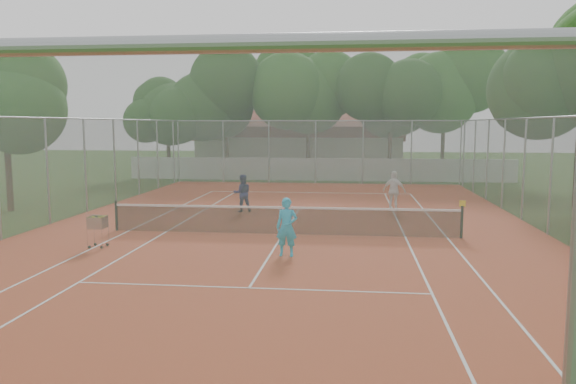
# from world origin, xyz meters

# --- Properties ---
(ground) EXTENTS (120.00, 120.00, 0.00)m
(ground) POSITION_xyz_m (0.00, 0.00, 0.00)
(ground) COLOR #1E3D10
(ground) RESTS_ON ground
(court_pad) EXTENTS (18.00, 34.00, 0.02)m
(court_pad) POSITION_xyz_m (0.00, 0.00, 0.01)
(court_pad) COLOR #B03F22
(court_pad) RESTS_ON ground
(court_lines) EXTENTS (10.98, 23.78, 0.01)m
(court_lines) POSITION_xyz_m (0.00, 0.00, 0.02)
(court_lines) COLOR white
(court_lines) RESTS_ON court_pad
(tennis_net) EXTENTS (11.88, 0.10, 0.98)m
(tennis_net) POSITION_xyz_m (0.00, 0.00, 0.51)
(tennis_net) COLOR black
(tennis_net) RESTS_ON court_pad
(perimeter_fence) EXTENTS (18.00, 34.00, 4.00)m
(perimeter_fence) POSITION_xyz_m (0.00, 0.00, 2.00)
(perimeter_fence) COLOR slate
(perimeter_fence) RESTS_ON ground
(boundary_wall) EXTENTS (26.00, 0.30, 1.50)m
(boundary_wall) POSITION_xyz_m (0.00, 19.00, 0.75)
(boundary_wall) COLOR white
(boundary_wall) RESTS_ON ground
(clubhouse) EXTENTS (16.40, 9.00, 4.40)m
(clubhouse) POSITION_xyz_m (-2.00, 29.00, 2.20)
(clubhouse) COLOR beige
(clubhouse) RESTS_ON ground
(tropical_trees) EXTENTS (29.00, 19.00, 10.00)m
(tropical_trees) POSITION_xyz_m (0.00, 22.00, 5.00)
(tropical_trees) COLOR #11340D
(tropical_trees) RESTS_ON ground
(player_near) EXTENTS (0.63, 0.44, 1.67)m
(player_near) POSITION_xyz_m (0.49, -3.13, 0.86)
(player_near) COLOR #1BB4E9
(player_near) RESTS_ON court_pad
(player_far_left) EXTENTS (0.94, 0.83, 1.61)m
(player_far_left) POSITION_xyz_m (-2.35, 4.79, 0.82)
(player_far_left) COLOR #1B194B
(player_far_left) RESTS_ON court_pad
(player_far_right) EXTENTS (1.10, 0.81, 1.74)m
(player_far_right) POSITION_xyz_m (4.16, 5.81, 0.89)
(player_far_right) COLOR silver
(player_far_right) RESTS_ON court_pad
(ball_hopper) EXTENTS (0.67, 0.67, 1.06)m
(ball_hopper) POSITION_xyz_m (-5.35, -2.71, 0.55)
(ball_hopper) COLOR #A9AAB0
(ball_hopper) RESTS_ON court_pad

